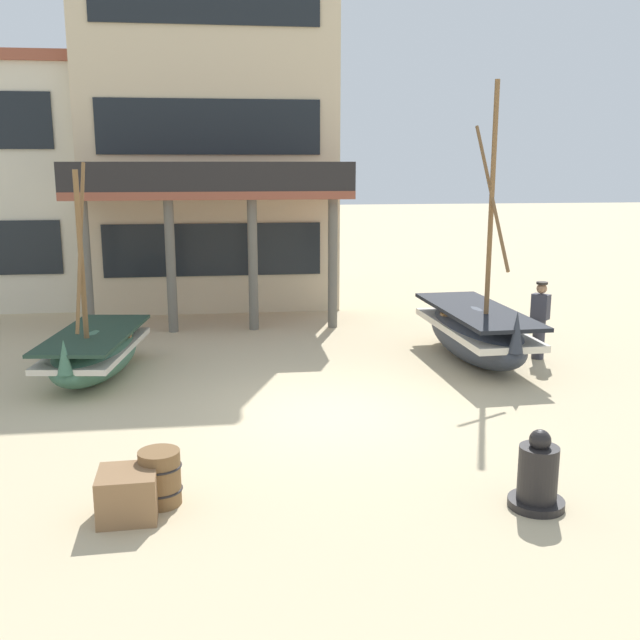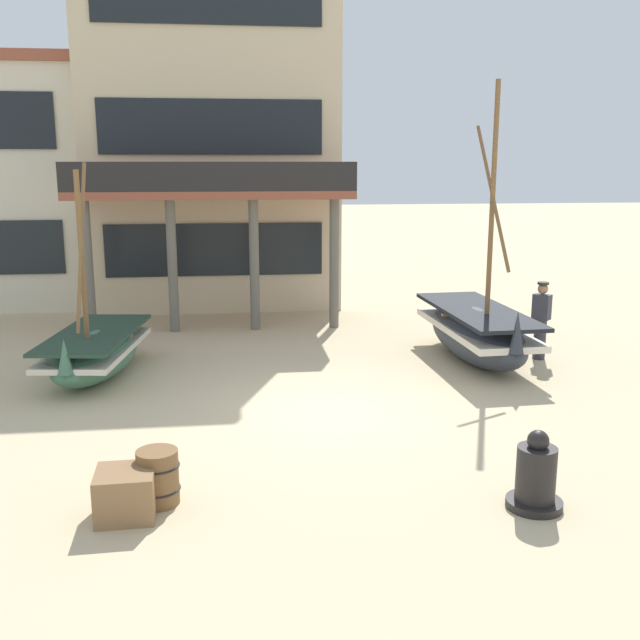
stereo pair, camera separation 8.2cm
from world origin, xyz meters
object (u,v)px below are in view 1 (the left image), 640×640
object	(u,v)px
fishing_boat_centre_large	(476,331)
fisherman_by_hull	(540,321)
fishing_boat_near_left	(95,352)
capstan_winch	(538,477)
cargo_crate	(128,494)
harbor_building_main	(211,132)
wooden_barrel	(160,478)

from	to	relation	value
fishing_boat_centre_large	fisherman_by_hull	xyz separation A→B (m)	(1.41, -0.02, 0.19)
fishing_boat_near_left	fisherman_by_hull	distance (m)	9.30
capstan_winch	cargo_crate	xyz separation A→B (m)	(-4.98, 0.38, -0.11)
capstan_winch	cargo_crate	distance (m)	5.00
cargo_crate	fishing_boat_centre_large	bearing A→B (deg)	44.07
cargo_crate	harbor_building_main	world-z (taller)	harbor_building_main
fishing_boat_near_left	cargo_crate	world-z (taller)	fishing_boat_near_left
fisherman_by_hull	capstan_winch	bearing A→B (deg)	-113.73
fishing_boat_near_left	capstan_winch	size ratio (longest dim) A/B	4.15
fishing_boat_centre_large	wooden_barrel	bearing A→B (deg)	-135.69
fishing_boat_centre_large	harbor_building_main	xyz separation A→B (m)	(-5.60, 8.44, 4.42)
fisherman_by_hull	capstan_winch	size ratio (longest dim) A/B	1.67
capstan_winch	wooden_barrel	distance (m)	4.68
capstan_winch	wooden_barrel	size ratio (longest dim) A/B	1.44
fisherman_by_hull	cargo_crate	xyz separation A→B (m)	(-7.91, -6.28, -0.54)
wooden_barrel	cargo_crate	xyz separation A→B (m)	(-0.36, -0.30, -0.06)
fishing_boat_near_left	wooden_barrel	size ratio (longest dim) A/B	5.97
fishing_boat_near_left	fishing_boat_centre_large	size ratio (longest dim) A/B	0.73
wooden_barrel	harbor_building_main	distance (m)	15.20
wooden_barrel	harbor_building_main	xyz separation A→B (m)	(0.55, 14.44, 4.71)
harbor_building_main	wooden_barrel	bearing A→B (deg)	-92.18
fishing_boat_near_left	harbor_building_main	size ratio (longest dim) A/B	0.41
harbor_building_main	fishing_boat_near_left	bearing A→B (deg)	-104.81
fisherman_by_hull	harbor_building_main	world-z (taller)	harbor_building_main
fishing_boat_near_left	fishing_boat_centre_large	bearing A→B (deg)	1.48
fisherman_by_hull	harbor_building_main	xyz separation A→B (m)	(-7.01, 8.45, 4.23)
fishing_boat_centre_large	fisherman_by_hull	bearing A→B (deg)	-0.74
capstan_winch	harbor_building_main	bearing A→B (deg)	105.09
fishing_boat_near_left	fishing_boat_centre_large	xyz separation A→B (m)	(7.88, 0.20, 0.13)
fishing_boat_near_left	wooden_barrel	world-z (taller)	fishing_boat_near_left
fishing_boat_near_left	cargo_crate	bearing A→B (deg)	-77.26
fishing_boat_near_left	wooden_barrel	distance (m)	6.05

